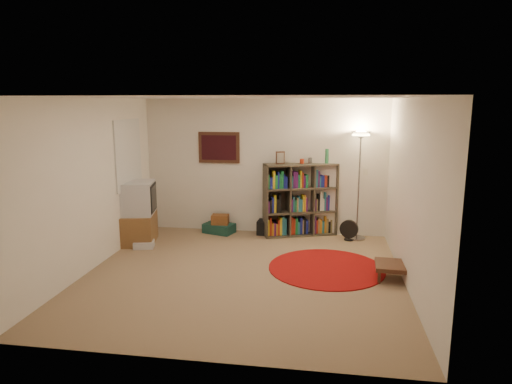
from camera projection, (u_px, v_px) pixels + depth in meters
room at (239, 188)px, 6.36m from camera, size 4.54×4.54×2.54m
bookshelf at (299, 201)px, 8.41m from camera, size 1.39×0.80×1.61m
floor_lamp at (360, 150)px, 7.95m from camera, size 0.41×0.41×1.95m
floor_fan at (349, 230)px, 8.14m from camera, size 0.33×0.21×0.38m
tv_stand at (139, 213)px, 7.97m from camera, size 0.66×0.84×1.09m
dvd_box at (144, 244)px, 7.76m from camera, size 0.39×0.35×0.11m
suitcase at (219, 228)px, 8.64m from camera, size 0.63×0.51×0.18m
wicker_basket at (220, 219)px, 8.58m from camera, size 0.33×0.24×0.18m
duffel_bag at (268, 227)px, 8.55m from camera, size 0.39×0.33×0.26m
red_rug at (326, 268)px, 6.80m from camera, size 1.72×1.72×0.02m
side_table at (394, 266)px, 6.35m from camera, size 0.53×0.53×0.23m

